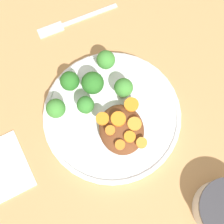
# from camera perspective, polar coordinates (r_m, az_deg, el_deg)

# --- Properties ---
(ground_plane) EXTENTS (4.00, 4.00, 0.00)m
(ground_plane) POSITION_cam_1_polar(r_m,az_deg,el_deg) (0.63, 0.00, -0.85)
(ground_plane) COLOR tan
(plate) EXTENTS (0.27, 0.27, 0.02)m
(plate) POSITION_cam_1_polar(r_m,az_deg,el_deg) (0.62, 0.00, -0.57)
(plate) COLOR white
(plate) RESTS_ON ground_plane
(stew_mound) EXTENTS (0.10, 0.08, 0.04)m
(stew_mound) POSITION_cam_1_polar(r_m,az_deg,el_deg) (0.59, 1.74, -3.18)
(stew_mound) COLOR brown
(stew_mound) RESTS_ON plate
(broccoli_floret_0) EXTENTS (0.03, 0.03, 0.05)m
(broccoli_floret_0) POSITION_cam_1_polar(r_m,az_deg,el_deg) (0.59, -4.85, 1.22)
(broccoli_floret_0) COLOR #7FA85B
(broccoli_floret_0) RESTS_ON plate
(broccoli_floret_1) EXTENTS (0.04, 0.04, 0.06)m
(broccoli_floret_1) POSITION_cam_1_polar(r_m,az_deg,el_deg) (0.60, -3.55, 5.25)
(broccoli_floret_1) COLOR #7FA85B
(broccoli_floret_1) RESTS_ON plate
(broccoli_floret_2) EXTENTS (0.04, 0.04, 0.05)m
(broccoli_floret_2) POSITION_cam_1_polar(r_m,az_deg,el_deg) (0.62, -1.14, 9.48)
(broccoli_floret_2) COLOR #759E51
(broccoli_floret_2) RESTS_ON plate
(broccoli_floret_3) EXTENTS (0.04, 0.04, 0.05)m
(broccoli_floret_3) POSITION_cam_1_polar(r_m,az_deg,el_deg) (0.60, 2.12, 4.37)
(broccoli_floret_3) COLOR #7FA85B
(broccoli_floret_3) RESTS_ON plate
(broccoli_floret_4) EXTENTS (0.04, 0.04, 0.05)m
(broccoli_floret_4) POSITION_cam_1_polar(r_m,az_deg,el_deg) (0.61, -7.72, 5.57)
(broccoli_floret_4) COLOR #759E51
(broccoli_floret_4) RESTS_ON plate
(broccoli_floret_5) EXTENTS (0.04, 0.04, 0.05)m
(broccoli_floret_5) POSITION_cam_1_polar(r_m,az_deg,el_deg) (0.59, -10.21, 0.61)
(broccoli_floret_5) COLOR #7FA85B
(broccoli_floret_5) RESTS_ON plate
(carrot_slice_0) EXTENTS (0.03, 0.03, 0.01)m
(carrot_slice_0) POSITION_cam_1_polar(r_m,az_deg,el_deg) (0.57, 1.15, -1.29)
(carrot_slice_0) COLOR orange
(carrot_slice_0) RESTS_ON stew_mound
(carrot_slice_1) EXTENTS (0.02, 0.02, 0.00)m
(carrot_slice_1) POSITION_cam_1_polar(r_m,az_deg,el_deg) (0.56, 1.24, -6.05)
(carrot_slice_1) COLOR orange
(carrot_slice_1) RESTS_ON stew_mound
(carrot_slice_2) EXTENTS (0.03, 0.03, 0.01)m
(carrot_slice_2) POSITION_cam_1_polar(r_m,az_deg,el_deg) (0.58, 3.65, 1.04)
(carrot_slice_2) COLOR orange
(carrot_slice_2) RESTS_ON stew_mound
(carrot_slice_3) EXTENTS (0.03, 0.03, 0.00)m
(carrot_slice_3) POSITION_cam_1_polar(r_m,az_deg,el_deg) (0.57, 4.13, -2.17)
(carrot_slice_3) COLOR orange
(carrot_slice_3) RESTS_ON stew_mound
(carrot_slice_4) EXTENTS (0.02, 0.02, 0.01)m
(carrot_slice_4) POSITION_cam_1_polar(r_m,az_deg,el_deg) (0.57, -0.34, -3.37)
(carrot_slice_4) COLOR orange
(carrot_slice_4) RESTS_ON stew_mound
(carrot_slice_5) EXTENTS (0.02, 0.02, 0.01)m
(carrot_slice_5) POSITION_cam_1_polar(r_m,az_deg,el_deg) (0.56, 5.43, -5.63)
(carrot_slice_5) COLOR orange
(carrot_slice_5) RESTS_ON stew_mound
(carrot_slice_6) EXTENTS (0.02, 0.02, 0.01)m
(carrot_slice_6) POSITION_cam_1_polar(r_m,az_deg,el_deg) (0.56, 3.25, -4.53)
(carrot_slice_6) COLOR orange
(carrot_slice_6) RESTS_ON stew_mound
(carrot_slice_7) EXTENTS (0.02, 0.02, 0.00)m
(carrot_slice_7) POSITION_cam_1_polar(r_m,az_deg,el_deg) (0.57, -1.77, -1.22)
(carrot_slice_7) COLOR orange
(carrot_slice_7) RESTS_ON stew_mound
(fork) EXTENTS (0.06, 0.19, 0.01)m
(fork) POSITION_cam_1_polar(r_m,az_deg,el_deg) (0.73, -7.67, 15.96)
(fork) COLOR silver
(fork) RESTS_ON ground_plane
(napkin) EXTENTS (0.14, 0.11, 0.01)m
(napkin) POSITION_cam_1_polar(r_m,az_deg,el_deg) (0.64, -18.77, -9.33)
(napkin) COLOR white
(napkin) RESTS_ON ground_plane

